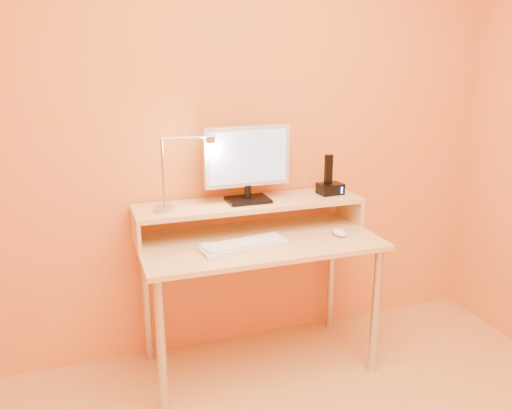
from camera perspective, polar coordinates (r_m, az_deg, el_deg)
name	(u,v)px	position (r m, az deg, el deg)	size (l,w,h in m)	color
wall_back	(239,127)	(2.79, -1.85, 8.60)	(3.00, 0.04, 2.50)	#D77448
desk_leg_fl	(161,349)	(2.44, -10.40, -15.44)	(0.04, 0.04, 0.69)	#B8B8BE
desk_leg_fr	(376,311)	(2.78, 13.06, -11.42)	(0.04, 0.04, 0.69)	#B8B8BE
desk_leg_bl	(147,301)	(2.88, -11.97, -10.39)	(0.04, 0.04, 0.69)	#B8B8BE
desk_leg_br	(331,274)	(3.17, 8.30, -7.61)	(0.04, 0.04, 0.69)	#B8B8BE
desk_lower	(259,242)	(2.62, 0.32, -4.13)	(1.20, 0.60, 0.03)	#E6BB86
shelf_riser_left	(136,230)	(2.61, -13.13, -2.75)	(0.02, 0.30, 0.14)	#E6BB86
shelf_riser_right	(349,208)	(2.96, 10.23, -0.38)	(0.02, 0.30, 0.14)	#E6BB86
desk_shelf	(250,204)	(2.70, -0.72, 0.09)	(1.20, 0.30, 0.03)	#E6BB86
monitor_foot	(248,200)	(2.70, -0.90, 0.52)	(0.22, 0.16, 0.02)	black
monitor_neck	(248,192)	(2.68, -0.90, 1.42)	(0.04, 0.04, 0.07)	black
monitor_panel	(247,156)	(2.65, -0.99, 5.34)	(0.45, 0.04, 0.31)	silver
monitor_back	(246,155)	(2.68, -1.14, 5.43)	(0.41, 0.01, 0.26)	black
monitor_screen	(248,157)	(2.64, -0.86, 5.27)	(0.41, 0.00, 0.27)	#94A6D9
lamp_base	(165,208)	(2.57, -10.03, -0.44)	(0.10, 0.10, 0.03)	#B8B8BE
lamp_post	(163,173)	(2.53, -10.22, 3.43)	(0.01, 0.01, 0.33)	#B8B8BE
lamp_arm	(186,138)	(2.52, -7.69, 7.32)	(0.01, 0.01, 0.24)	#B8B8BE
lamp_head	(211,140)	(2.54, -5.01, 7.15)	(0.04, 0.04, 0.03)	#B8B8BE
lamp_bulb	(211,143)	(2.55, -5.00, 6.80)	(0.03, 0.03, 0.00)	#FFEAC6
phone_dock	(330,189)	(2.87, 8.19, 1.74)	(0.13, 0.10, 0.06)	black
phone_handset	(329,169)	(2.84, 8.01, 3.87)	(0.04, 0.03, 0.16)	black
phone_led	(342,190)	(2.85, 9.46, 1.57)	(0.01, 0.00, 0.04)	#1577FE
keyboard	(244,246)	(2.50, -1.33, -4.57)	(0.43, 0.14, 0.02)	silver
mouse	(339,232)	(2.70, 9.15, -3.05)	(0.06, 0.10, 0.04)	white
remote_control	(208,251)	(2.45, -5.31, -5.12)	(0.05, 0.20, 0.02)	silver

